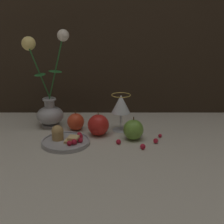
# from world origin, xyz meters

# --- Properties ---
(ground_plane) EXTENTS (2.40, 2.40, 0.00)m
(ground_plane) POSITION_xyz_m (0.00, 0.00, 0.00)
(ground_plane) COLOR #B7B2A3
(ground_plane) RESTS_ON ground
(vase) EXTENTS (0.19, 0.11, 0.39)m
(vase) POSITION_xyz_m (-0.18, 0.10, 0.11)
(vase) COLOR #A3A3A8
(vase) RESTS_ON ground_plane
(plate_with_pastries) EXTENTS (0.17, 0.17, 0.06)m
(plate_with_pastries) POSITION_xyz_m (-0.09, -0.08, 0.01)
(plate_with_pastries) COLOR #A3A3A8
(plate_with_pastries) RESTS_ON ground_plane
(wine_glass) EXTENTS (0.08, 0.08, 0.15)m
(wine_glass) POSITION_xyz_m (0.11, 0.06, 0.10)
(wine_glass) COLOR silver
(wine_glass) RESTS_ON ground_plane
(apple_beside_vase) EXTENTS (0.08, 0.08, 0.09)m
(apple_beside_vase) POSITION_xyz_m (0.02, 0.01, 0.04)
(apple_beside_vase) COLOR red
(apple_beside_vase) RESTS_ON ground_plane
(apple_near_glass) EXTENTS (0.07, 0.07, 0.08)m
(apple_near_glass) POSITION_xyz_m (-0.07, 0.06, 0.03)
(apple_near_glass) COLOR #D14223
(apple_near_glass) RESTS_ON ground_plane
(apple_at_table_edge) EXTENTS (0.07, 0.07, 0.09)m
(apple_at_table_edge) POSITION_xyz_m (0.15, -0.04, 0.04)
(apple_at_table_edge) COLOR #669938
(apple_at_table_edge) RESTS_ON ground_plane
(berry_near_plate) EXTENTS (0.02, 0.02, 0.02)m
(berry_near_plate) POSITION_xyz_m (0.23, -0.07, 0.01)
(berry_near_plate) COLOR #AD192D
(berry_near_plate) RESTS_ON ground_plane
(berry_front_center) EXTENTS (0.01, 0.01, 0.01)m
(berry_front_center) POSITION_xyz_m (0.25, -0.02, 0.01)
(berry_front_center) COLOR #AD192D
(berry_front_center) RESTS_ON ground_plane
(berry_by_glass_stem) EXTENTS (0.02, 0.02, 0.02)m
(berry_by_glass_stem) POSITION_xyz_m (0.10, -0.08, 0.01)
(berry_by_glass_stem) COLOR #AD192D
(berry_by_glass_stem) RESTS_ON ground_plane
(berry_under_candlestick) EXTENTS (0.02, 0.02, 0.02)m
(berry_under_candlestick) POSITION_xyz_m (0.18, -0.12, 0.01)
(berry_under_candlestick) COLOR #AD192D
(berry_under_candlestick) RESTS_ON ground_plane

